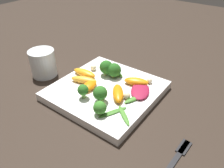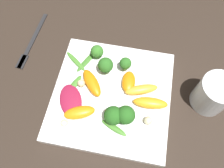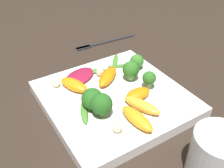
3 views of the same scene
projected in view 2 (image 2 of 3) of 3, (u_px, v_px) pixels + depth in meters
name	position (u px, v px, depth m)	size (l,w,h in m)	color
ground_plane	(112.00, 97.00, 0.55)	(2.40, 2.40, 0.00)	#2D231C
plate	(112.00, 96.00, 0.53)	(0.28, 0.28, 0.02)	white
drinking_glass	(213.00, 94.00, 0.50)	(0.08, 0.08, 0.09)	white
fork	(30.00, 45.00, 0.61)	(0.20, 0.03, 0.01)	#262628
radicchio_leaf_0	(71.00, 100.00, 0.51)	(0.10, 0.08, 0.01)	maroon
orange_segment_0	(79.00, 112.00, 0.49)	(0.05, 0.08, 0.02)	orange
orange_segment_1	(141.00, 90.00, 0.52)	(0.05, 0.08, 0.02)	#FCAD33
orange_segment_2	(129.00, 82.00, 0.53)	(0.06, 0.04, 0.02)	orange
orange_segment_3	(150.00, 103.00, 0.50)	(0.03, 0.08, 0.02)	orange
orange_segment_4	(92.00, 83.00, 0.53)	(0.08, 0.07, 0.02)	orange
broccoli_floret_0	(126.00, 115.00, 0.47)	(0.04, 0.04, 0.05)	#84AD5B
broccoli_floret_1	(97.00, 52.00, 0.55)	(0.03, 0.03, 0.04)	#7A9E51
broccoli_floret_2	(125.00, 64.00, 0.53)	(0.03, 0.03, 0.04)	#84AD5B
broccoli_floret_3	(106.00, 65.00, 0.53)	(0.04, 0.04, 0.05)	#84AD5B
broccoli_floret_4	(113.00, 116.00, 0.48)	(0.04, 0.04, 0.05)	#7A9E51
arugula_sprig_0	(76.00, 61.00, 0.56)	(0.06, 0.07, 0.01)	#47842D
arugula_sprig_1	(114.00, 128.00, 0.48)	(0.04, 0.06, 0.01)	#47842D
arugula_sprig_2	(73.00, 87.00, 0.53)	(0.07, 0.04, 0.01)	#47842D
arugula_sprig_3	(87.00, 61.00, 0.56)	(0.08, 0.05, 0.00)	#3D7528
macadamia_nut_0	(148.00, 121.00, 0.49)	(0.02, 0.02, 0.02)	beige
macadamia_nut_1	(64.00, 123.00, 0.48)	(0.02, 0.02, 0.02)	beige
macadamia_nut_2	(81.00, 83.00, 0.53)	(0.02, 0.02, 0.02)	beige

